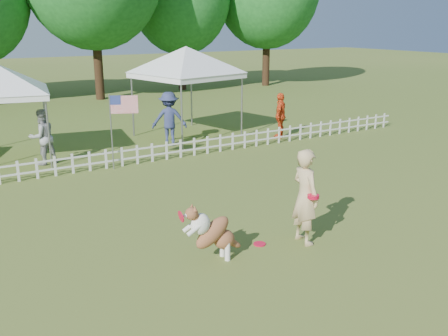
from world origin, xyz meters
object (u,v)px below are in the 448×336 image
at_px(canopy_tent_left, 0,114).
at_px(flag_pole, 111,132).
at_px(handler, 305,197).
at_px(spectator_b, 169,119).
at_px(frisbee_on_turf, 260,244).
at_px(dog, 213,232).
at_px(canopy_tent_right, 187,93).
at_px(spectator_c, 280,115).
at_px(spectator_a, 42,137).

height_order(canopy_tent_left, flag_pole, canopy_tent_left).
relative_size(handler, spectator_b, 1.01).
distance_m(frisbee_on_turf, spectator_b, 8.87).
relative_size(dog, canopy_tent_left, 0.38).
height_order(canopy_tent_right, spectator_c, canopy_tent_right).
bearing_deg(spectator_c, frisbee_on_turf, 12.49).
xyz_separation_m(canopy_tent_right, spectator_c, (2.90, -2.08, -0.81)).
relative_size(flag_pole, spectator_c, 1.31).
distance_m(frisbee_on_turf, spectator_a, 8.68).
bearing_deg(frisbee_on_turf, canopy_tent_right, 71.16).
xyz_separation_m(handler, frisbee_on_turf, (-0.84, 0.34, -0.95)).
bearing_deg(canopy_tent_left, handler, -56.60).
distance_m(dog, canopy_tent_right, 10.74).
relative_size(flag_pole, spectator_a, 1.31).
height_order(handler, dog, handler).
distance_m(frisbee_on_turf, canopy_tent_left, 10.03).
distance_m(flag_pole, spectator_a, 2.35).
xyz_separation_m(frisbee_on_turf, canopy_tent_left, (-3.39, 9.32, 1.51)).
distance_m(handler, canopy_tent_right, 10.25).
distance_m(frisbee_on_turf, spectator_c, 9.76).
bearing_deg(spectator_b, handler, 105.15).
bearing_deg(frisbee_on_turf, spectator_b, 76.60).
xyz_separation_m(spectator_b, spectator_c, (4.13, -1.07, -0.10)).
bearing_deg(frisbee_on_turf, flag_pole, 96.16).
distance_m(spectator_b, spectator_c, 4.27).
height_order(flag_pole, spectator_b, flag_pole).
distance_m(handler, flag_pole, 7.18).
xyz_separation_m(handler, spectator_b, (1.21, 8.92, -0.01)).
xyz_separation_m(handler, spectator_c, (5.34, 7.85, -0.10)).
xyz_separation_m(dog, frisbee_on_turf, (1.14, 0.14, -0.56)).
bearing_deg(spectator_b, canopy_tent_left, 15.10).
bearing_deg(frisbee_on_turf, handler, -22.06).
height_order(handler, frisbee_on_turf, handler).
xyz_separation_m(dog, spectator_c, (7.31, 7.65, 0.29)).
distance_m(canopy_tent_left, spectator_b, 5.52).
xyz_separation_m(handler, spectator_a, (-3.22, 8.64, -0.10)).
distance_m(spectator_a, spectator_c, 8.60).
bearing_deg(canopy_tent_right, spectator_a, 179.73).
height_order(canopy_tent_left, spectator_b, canopy_tent_left).
height_order(dog, spectator_c, spectator_c).
bearing_deg(spectator_b, flag_pole, 57.61).
xyz_separation_m(spectator_a, spectator_c, (8.56, -0.79, -0.00)).
bearing_deg(handler, frisbee_on_turf, 71.34).
height_order(handler, spectator_c, handler).
height_order(canopy_tent_right, flag_pole, canopy_tent_right).
relative_size(canopy_tent_right, spectator_c, 1.94).
bearing_deg(dog, flag_pole, 89.73).
relative_size(spectator_a, spectator_c, 1.00).
xyz_separation_m(flag_pole, spectator_c, (6.89, 0.84, -0.27)).
bearing_deg(canopy_tent_left, frisbee_on_turf, -60.24).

